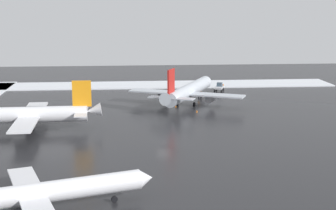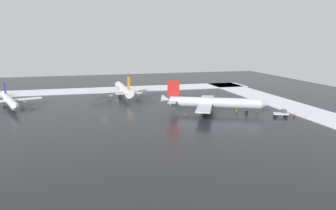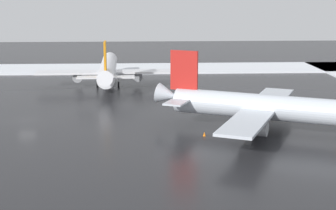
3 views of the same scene
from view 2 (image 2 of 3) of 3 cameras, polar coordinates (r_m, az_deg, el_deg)
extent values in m
plane|color=#232326|center=(111.75, -11.09, -1.38)|extent=(240.00, 240.00, 0.00)
cube|color=white|center=(160.82, -12.33, 2.53)|extent=(152.00, 16.00, 0.33)
cube|color=white|center=(133.65, 18.89, 0.39)|extent=(14.00, 116.00, 0.33)
cylinder|color=silver|center=(110.24, 8.14, 0.41)|extent=(28.71, 15.70, 3.41)
cone|color=silver|center=(110.98, 16.54, 0.12)|extent=(3.54, 3.95, 3.24)
cone|color=silver|center=(111.81, -0.30, 1.00)|extent=(4.46, 4.13, 3.31)
cube|color=silver|center=(118.49, 6.82, 1.07)|extent=(9.47, 13.67, 0.36)
cylinder|color=gray|center=(116.68, 7.00, 0.40)|extent=(3.93, 3.25, 2.00)
cube|color=silver|center=(102.39, 6.30, -0.57)|extent=(9.47, 13.67, 0.36)
cylinder|color=gray|center=(104.53, 6.63, -0.89)|extent=(3.93, 3.25, 2.00)
cube|color=red|center=(110.79, 0.93, 2.84)|extent=(3.79, 2.01, 5.61)
cube|color=silver|center=(114.34, 1.26, 1.13)|extent=(4.38, 5.46, 0.24)
cube|color=silver|center=(108.50, 0.78, 0.56)|extent=(4.38, 5.46, 0.24)
cylinder|color=black|center=(110.74, 13.56, -0.54)|extent=(0.24, 0.24, 0.70)
cylinder|color=black|center=(111.05, 13.53, -1.27)|extent=(1.15, 0.78, 1.10)
cylinder|color=black|center=(112.82, 6.63, -0.08)|extent=(0.24, 0.24, 0.70)
cylinder|color=black|center=(113.12, 6.61, -0.80)|extent=(1.15, 0.78, 1.10)
cylinder|color=black|center=(108.51, 6.49, -0.54)|extent=(0.24, 0.24, 0.70)
cylinder|color=black|center=(108.82, 6.47, -1.28)|extent=(1.15, 0.78, 1.10)
cylinder|color=white|center=(129.56, -25.85, 0.65)|extent=(9.69, 22.71, 2.61)
cone|color=white|center=(117.41, -25.04, -0.30)|extent=(2.93, 2.53, 2.48)
cone|color=white|center=(141.85, -26.55, 1.63)|extent=(2.97, 3.30, 2.54)
cube|color=white|center=(132.73, -23.29, 1.00)|extent=(10.55, 6.33, 0.28)
cylinder|color=gray|center=(132.25, -23.89, 0.58)|extent=(2.28, 2.96, 1.54)
cube|color=navy|center=(139.63, -26.56, 2.67)|extent=(1.22, 3.01, 4.30)
cube|color=white|center=(140.18, -25.51, 1.55)|extent=(4.13, 3.05, 0.18)
cylinder|color=black|center=(121.89, -25.30, -0.47)|extent=(0.18, 0.18, 0.54)
cylinder|color=black|center=(122.10, -25.26, -0.98)|extent=(0.52, 0.89, 0.85)
cylinder|color=black|center=(132.22, -25.22, 0.40)|extent=(0.18, 0.18, 0.54)
cylinder|color=black|center=(132.42, -25.18, -0.08)|extent=(0.52, 0.89, 0.85)
cylinder|color=black|center=(131.83, -26.67, 0.24)|extent=(0.18, 0.18, 0.54)
cylinder|color=black|center=(132.03, -26.62, -0.24)|extent=(0.52, 0.89, 0.85)
cylinder|color=white|center=(140.61, -7.77, 2.74)|extent=(4.19, 28.62, 3.23)
cone|color=white|center=(155.69, -8.68, 3.56)|extent=(3.15, 2.38, 3.07)
cone|color=white|center=(125.33, -6.64, 1.97)|extent=(2.86, 3.49, 3.15)
cube|color=white|center=(136.86, -10.81, 2.28)|extent=(12.50, 4.60, 0.34)
cylinder|color=gray|center=(137.69, -10.02, 1.96)|extent=(2.01, 3.30, 1.90)
cube|color=white|center=(139.30, -4.41, 2.61)|extent=(12.50, 4.60, 0.34)
cylinder|color=gray|center=(139.52, -5.21, 2.21)|extent=(2.01, 3.30, 1.90)
cube|color=orange|center=(127.02, -6.86, 3.69)|extent=(0.47, 3.81, 5.33)
cube|color=white|center=(127.31, -8.10, 1.99)|extent=(4.65, 2.62, 0.23)
cube|color=white|center=(128.27, -5.58, 2.12)|extent=(4.65, 2.62, 0.23)
cylinder|color=black|center=(150.58, -8.36, 2.75)|extent=(0.23, 0.23, 0.67)
cylinder|color=black|center=(150.80, -8.35, 2.23)|extent=(0.37, 1.06, 1.05)
cylinder|color=black|center=(137.74, -8.43, 1.94)|extent=(0.23, 0.23, 0.67)
cylinder|color=black|center=(137.97, -8.41, 1.37)|extent=(0.37, 1.06, 1.05)
cylinder|color=black|center=(138.39, -6.71, 2.03)|extent=(0.23, 0.23, 0.67)
cylinder|color=black|center=(138.63, -6.70, 1.46)|extent=(0.37, 1.06, 1.05)
cube|color=silver|center=(109.74, 19.05, -1.42)|extent=(5.08, 3.65, 0.50)
cube|color=#3F5160|center=(109.79, 19.54, -1.02)|extent=(1.83, 1.89, 1.10)
cylinder|color=black|center=(111.22, 19.71, -1.67)|extent=(0.96, 0.61, 0.90)
cylinder|color=black|center=(109.35, 19.96, -1.90)|extent=(0.96, 0.61, 0.90)
cylinder|color=black|center=(110.46, 18.09, -1.65)|extent=(0.96, 0.61, 0.90)
cylinder|color=black|center=(108.58, 18.32, -1.89)|extent=(0.96, 0.61, 0.90)
cylinder|color=black|center=(110.65, 11.85, -1.31)|extent=(0.16, 0.16, 0.85)
cylinder|color=black|center=(110.47, 11.81, -1.33)|extent=(0.16, 0.16, 0.85)
cylinder|color=orange|center=(110.40, 11.85, -0.95)|extent=(0.36, 0.36, 0.62)
sphere|color=tan|center=(110.31, 11.86, -0.73)|extent=(0.24, 0.24, 0.24)
cylinder|color=black|center=(110.36, 21.05, -1.88)|extent=(0.16, 0.16, 0.85)
cylinder|color=black|center=(110.44, 21.15, -1.88)|extent=(0.16, 0.16, 0.85)
cylinder|color=orange|center=(110.24, 21.13, -1.51)|extent=(0.36, 0.36, 0.62)
sphere|color=tan|center=(110.15, 21.14, -1.29)|extent=(0.24, 0.24, 0.24)
cylinder|color=black|center=(112.30, 15.27, -1.29)|extent=(0.16, 0.16, 0.85)
cylinder|color=black|center=(112.50, 15.27, -1.27)|extent=(0.16, 0.16, 0.85)
cylinder|color=orange|center=(112.24, 15.29, -0.91)|extent=(0.36, 0.36, 0.62)
sphere|color=tan|center=(112.16, 15.30, -0.70)|extent=(0.24, 0.24, 0.24)
cone|color=orange|center=(113.01, 5.45, -0.93)|extent=(0.36, 0.36, 0.55)
cone|color=orange|center=(106.88, 2.99, -1.61)|extent=(0.36, 0.36, 0.55)
camera|label=1|loc=(144.35, -52.04, 7.49)|focal=55.00mm
camera|label=3|loc=(41.92, 20.22, 3.01)|focal=55.00mm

